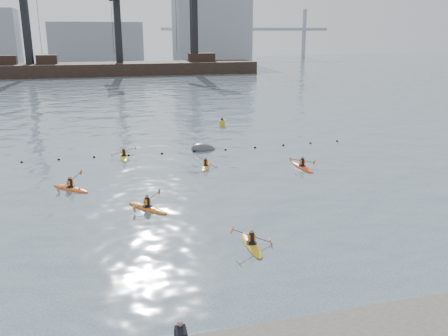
# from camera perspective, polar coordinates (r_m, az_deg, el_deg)

# --- Properties ---
(ground) EXTENTS (400.00, 400.00, 0.00)m
(ground) POSITION_cam_1_polar(r_m,az_deg,el_deg) (23.68, 5.58, -10.97)
(ground) COLOR #3B4B56
(ground) RESTS_ON ground
(float_line) EXTENTS (33.24, 0.73, 0.24)m
(float_line) POSITION_cam_1_polar(r_m,az_deg,el_deg) (44.10, -5.58, 1.90)
(float_line) COLOR black
(float_line) RESTS_ON ground
(barge_pier) EXTENTS (72.00, 19.30, 29.50)m
(barge_pier) POSITION_cam_1_polar(r_m,az_deg,el_deg) (130.14, -12.48, 11.74)
(barge_pier) COLOR black
(barge_pier) RESTS_ON ground
(skyline) EXTENTS (141.00, 28.00, 22.00)m
(skyline) POSITION_cam_1_polar(r_m,az_deg,el_deg) (170.20, -12.66, 15.12)
(skyline) COLOR gray
(skyline) RESTS_ON ground
(kayaker_0) EXTENTS (2.59, 3.13, 1.17)m
(kayaker_0) POSITION_cam_1_polar(r_m,az_deg,el_deg) (30.32, -9.20, -4.70)
(kayaker_0) COLOR #C25B12
(kayaker_0) RESTS_ON ground
(kayaker_1) EXTENTS (2.28, 3.30, 1.28)m
(kayaker_1) POSITION_cam_1_polar(r_m,az_deg,el_deg) (25.01, 3.33, -9.13)
(kayaker_1) COLOR gold
(kayaker_1) RESTS_ON ground
(kayaker_2) EXTENTS (2.86, 2.90, 1.27)m
(kayaker_2) POSITION_cam_1_polar(r_m,az_deg,el_deg) (35.34, -17.98, -2.28)
(kayaker_2) COLOR #E45715
(kayaker_2) RESTS_ON ground
(kayaker_3) EXTENTS (2.00, 2.99, 1.28)m
(kayaker_3) POSITION_cam_1_polar(r_m,az_deg,el_deg) (39.10, -2.22, 0.22)
(kayaker_3) COLOR gold
(kayaker_3) RESTS_ON ground
(kayaker_4) EXTENTS (2.36, 3.51, 1.16)m
(kayaker_4) POSITION_cam_1_polar(r_m,az_deg,el_deg) (39.44, 9.38, 0.18)
(kayaker_4) COLOR red
(kayaker_4) RESTS_ON ground
(kayaker_5) EXTENTS (2.26, 3.34, 1.13)m
(kayaker_5) POSITION_cam_1_polar(r_m,az_deg,el_deg) (42.97, -11.94, 1.35)
(kayaker_5) COLOR yellow
(kayaker_5) RESTS_ON ground
(mooring_buoy) EXTENTS (2.85, 1.77, 1.74)m
(mooring_buoy) POSITION_cam_1_polar(r_m,az_deg,el_deg) (44.95, -2.44, 2.19)
(mooring_buoy) COLOR #414346
(mooring_buoy) RESTS_ON ground
(nav_buoy) EXTENTS (0.68, 0.68, 1.24)m
(nav_buoy) POSITION_cam_1_polar(r_m,az_deg,el_deg) (56.33, -0.24, 5.42)
(nav_buoy) COLOR #B88812
(nav_buoy) RESTS_ON ground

